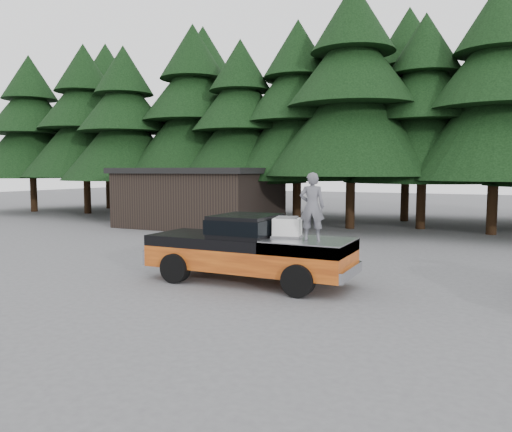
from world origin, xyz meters
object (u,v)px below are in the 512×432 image
at_px(pickup_truck, 249,259).
at_px(utility_building, 201,197).
at_px(air_compressor, 287,228).
at_px(man_on_bed, 312,207).

distance_m(pickup_truck, utility_building, 14.74).
height_order(air_compressor, man_on_bed, man_on_bed).
height_order(pickup_truck, man_on_bed, man_on_bed).
distance_m(pickup_truck, air_compressor, 1.44).
height_order(man_on_bed, utility_building, utility_building).
xyz_separation_m(air_compressor, man_on_bed, (0.82, -0.31, 0.64)).
bearing_deg(air_compressor, utility_building, 118.04).
bearing_deg(pickup_truck, man_on_bed, -4.33).
bearing_deg(utility_building, air_compressor, -49.03).
xyz_separation_m(man_on_bed, utility_building, (-10.83, 11.84, -0.56)).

